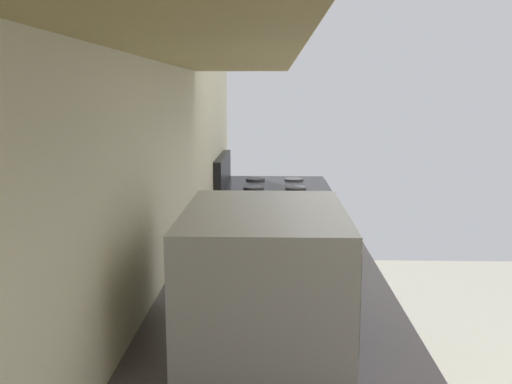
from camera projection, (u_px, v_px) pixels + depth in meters
The scene contains 4 objects.
wall_back at pixel (152, 129), 1.68m from camera, with size 3.97×0.12×2.65m, color beige.
oven_range at pixel (274, 264), 3.23m from camera, with size 0.67×0.63×1.09m.
microwave at pixel (265, 274), 1.21m from camera, with size 0.46×0.34×0.28m.
bowl at pixel (288, 212), 2.35m from camera, with size 0.18×0.18×0.06m.
Camera 1 is at (-1.67, 1.16, 1.43)m, focal length 39.78 mm.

